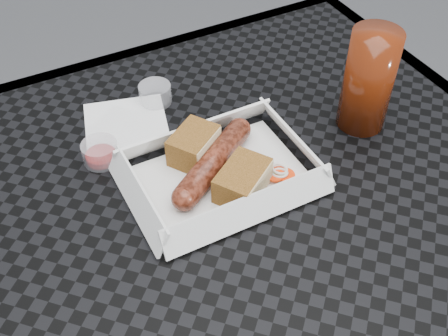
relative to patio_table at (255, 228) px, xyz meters
name	(u,v)px	position (x,y,z in m)	size (l,w,h in m)	color
patio_table	(255,228)	(0.00, 0.00, 0.00)	(0.80, 0.80, 0.74)	black
food_tray	(221,178)	(-0.03, 0.04, 0.08)	(0.22, 0.15, 0.00)	white
bratwurst	(213,162)	(-0.03, 0.06, 0.10)	(0.16, 0.12, 0.03)	maroon
bread_near	(194,145)	(-0.05, 0.10, 0.10)	(0.07, 0.05, 0.04)	brown
bread_far	(242,180)	(-0.02, 0.01, 0.10)	(0.08, 0.05, 0.04)	brown
veg_garnish	(278,178)	(0.04, 0.01, 0.08)	(0.03, 0.03, 0.00)	#FD3A0B
napkin	(126,124)	(-0.10, 0.21, 0.08)	(0.12, 0.12, 0.00)	white
condiment_cup_sauce	(100,152)	(-0.16, 0.15, 0.09)	(0.05, 0.05, 0.03)	#990C0B
condiment_cup_empty	(155,94)	(-0.04, 0.24, 0.09)	(0.05, 0.05, 0.03)	silver
drink_glass	(368,80)	(0.21, 0.05, 0.15)	(0.07, 0.07, 0.15)	#4D1706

